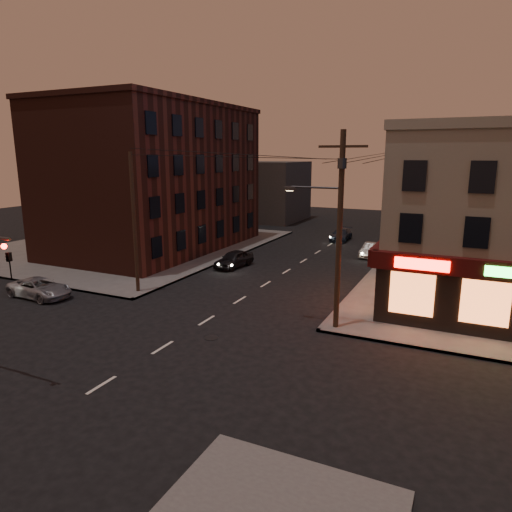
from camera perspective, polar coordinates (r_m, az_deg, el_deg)
The scene contains 14 objects.
ground at distance 22.54m, azimuth -11.60°, elevation -11.15°, with size 120.00×120.00×0.00m, color black.
sidewalk_nw at distance 47.63m, azimuth -15.34°, elevation 1.36°, with size 24.00×28.00×0.15m, color #514F4C.
brick_apartment at distance 44.64m, azimuth -12.36°, elevation 9.31°, with size 12.00×20.00×13.00m, color #421C15.
bg_building_ne_a at distance 54.64m, azimuth 26.72°, elevation 5.50°, with size 10.00×12.00×7.00m, color #3F3D3A.
bg_building_nw at distance 63.94m, azimuth 1.59°, elevation 8.12°, with size 9.00×10.00×8.00m, color #3F3D3A.
bg_building_ne_b at distance 68.62m, azimuth 24.83°, elevation 6.44°, with size 8.00×8.00×6.00m, color #3F3D3A.
utility_pole_main at distance 23.17m, azimuth 10.16°, elevation 4.41°, with size 4.20×0.44×10.00m.
utility_pole_far at distance 48.90m, azimuth 18.47°, elevation 6.87°, with size 0.26×0.26×9.00m, color #382619.
utility_pole_west at distance 30.32m, azimuth -14.97°, elevation 3.96°, with size 0.24×0.24×9.00m, color #382619.
suv_cross at distance 32.36m, azimuth -25.43°, elevation -3.64°, with size 2.04×4.43×1.23m, color gray.
sedan_near at distance 36.99m, azimuth -2.78°, elevation -0.38°, with size 1.61×4.01×1.37m, color black.
sedan_mid at distance 42.05m, azimuth 14.22°, elevation 0.73°, with size 1.31×3.75×1.23m, color gray.
sedan_far at distance 49.41m, azimuth 10.58°, elevation 2.64°, with size 1.73×4.26×1.24m, color #17212F.
fire_hydrant at distance 29.86m, azimuth 14.96°, elevation -4.16°, with size 0.37×0.37×0.81m.
Camera 1 is at (12.66, -16.35, 8.98)m, focal length 32.00 mm.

